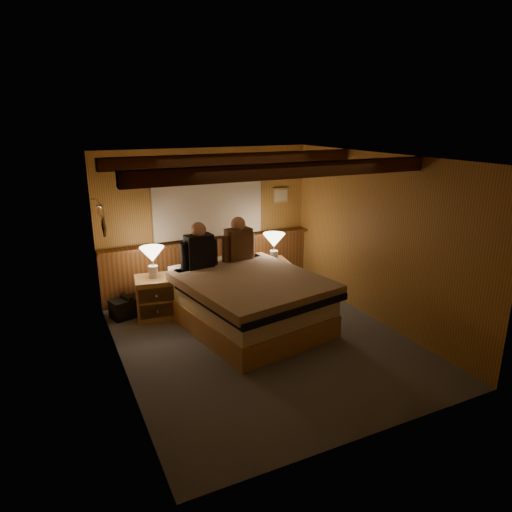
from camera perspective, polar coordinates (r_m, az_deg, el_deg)
floor at (r=6.16m, az=1.01°, el=-10.64°), size 4.20×4.20×0.00m
ceiling at (r=5.48m, az=1.14°, el=12.20°), size 4.20×4.20×0.00m
wall_back at (r=7.58m, az=-6.07°, el=4.25°), size 3.60×0.00×3.60m
wall_left at (r=5.20m, az=-16.99°, el=-2.38°), size 0.00×4.20×4.20m
wall_right at (r=6.68m, az=15.01°, el=2.03°), size 0.00×4.20×4.20m
wall_front at (r=4.06m, az=14.58°, el=-7.65°), size 3.60×0.00×3.60m
wainscot at (r=7.71m, az=-5.75°, el=-1.03°), size 3.60×0.23×0.94m
curtain_window at (r=7.45m, az=-5.97°, el=6.55°), size 2.18×0.09×1.11m
ceiling_beams at (r=5.63m, az=0.43°, el=11.40°), size 3.60×1.65×0.16m
coat_rail at (r=6.61m, az=-18.86°, el=5.69°), size 0.05×0.55×0.24m
framed_print at (r=8.04m, az=3.07°, el=7.58°), size 0.30×0.04×0.25m
bed at (r=6.45m, az=-1.03°, el=-5.53°), size 2.01×2.43×0.75m
nightstand_left at (r=6.94m, az=-12.47°, el=-5.05°), size 0.62×0.57×0.61m
nightstand_right at (r=7.61m, az=1.88°, el=-2.72°), size 0.61×0.56×0.59m
lamp_left at (r=6.76m, az=-12.84°, el=-0.03°), size 0.35×0.35×0.46m
lamp_right at (r=7.39m, az=2.26°, el=1.77°), size 0.36×0.36×0.47m
person_left at (r=6.69m, az=-7.13°, el=0.90°), size 0.58×0.26×0.70m
person_right at (r=7.02m, az=-2.21°, el=1.77°), size 0.57×0.28×0.70m
duffel_bag at (r=7.09m, az=-15.78°, el=-6.15°), size 0.53×0.40×0.34m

